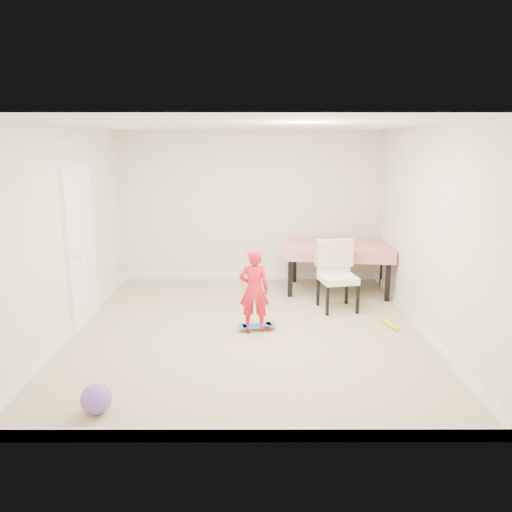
{
  "coord_description": "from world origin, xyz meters",
  "views": [
    {
      "loc": [
        0.09,
        -6.14,
        2.39
      ],
      "look_at": [
        0.1,
        0.2,
        0.95
      ],
      "focal_mm": 35.0,
      "sensor_mm": 36.0,
      "label": 1
    }
  ],
  "objects_px": {
    "dining_chair": "(338,276)",
    "skateboard": "(257,327)",
    "balloon": "(96,399)",
    "dining_table": "(338,267)",
    "child": "(254,292)"
  },
  "relations": [
    {
      "from": "dining_chair",
      "to": "skateboard",
      "type": "height_order",
      "value": "dining_chair"
    },
    {
      "from": "dining_chair",
      "to": "balloon",
      "type": "distance_m",
      "value": 3.92
    },
    {
      "from": "dining_chair",
      "to": "balloon",
      "type": "bearing_deg",
      "value": -142.54
    },
    {
      "from": "dining_chair",
      "to": "balloon",
      "type": "height_order",
      "value": "dining_chair"
    },
    {
      "from": "dining_table",
      "to": "dining_chair",
      "type": "bearing_deg",
      "value": -90.96
    },
    {
      "from": "dining_table",
      "to": "child",
      "type": "xyz_separation_m",
      "value": [
        -1.38,
        -1.81,
        0.13
      ]
    },
    {
      "from": "dining_table",
      "to": "balloon",
      "type": "relative_size",
      "value": 6.04
    },
    {
      "from": "balloon",
      "to": "dining_chair",
      "type": "bearing_deg",
      "value": 47.54
    },
    {
      "from": "dining_chair",
      "to": "skateboard",
      "type": "bearing_deg",
      "value": -154.78
    },
    {
      "from": "dining_table",
      "to": "child",
      "type": "relative_size",
      "value": 1.6
    },
    {
      "from": "balloon",
      "to": "dining_table",
      "type": "bearing_deg",
      "value": 53.82
    },
    {
      "from": "skateboard",
      "to": "child",
      "type": "bearing_deg",
      "value": -155.26
    },
    {
      "from": "skateboard",
      "to": "dining_chair",
      "type": "bearing_deg",
      "value": 21.16
    },
    {
      "from": "dining_chair",
      "to": "dining_table",
      "type": "bearing_deg",
      "value": 70.25
    },
    {
      "from": "dining_chair",
      "to": "balloon",
      "type": "xyz_separation_m",
      "value": [
        -2.63,
        -2.88,
        -0.36
      ]
    }
  ]
}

